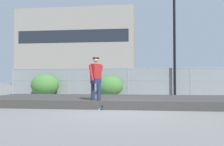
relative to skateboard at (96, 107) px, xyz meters
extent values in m
plane|color=slate|center=(0.82, -0.61, -0.06)|extent=(120.00, 120.00, 0.00)
cube|color=#3D3A38|center=(0.82, 1.64, 0.10)|extent=(11.68, 3.70, 0.32)
cube|color=#2D608C|center=(0.00, 0.00, 0.00)|extent=(0.78, 0.60, 0.02)
cylinder|color=silver|center=(0.27, -0.06, -0.03)|extent=(0.06, 0.05, 0.05)
cylinder|color=silver|center=(0.17, -0.21, -0.03)|extent=(0.06, 0.05, 0.05)
cylinder|color=silver|center=(-0.17, 0.21, -0.03)|extent=(0.06, 0.05, 0.05)
cylinder|color=silver|center=(-0.27, 0.06, -0.03)|extent=(0.06, 0.05, 0.05)
cube|color=#99999E|center=(0.22, -0.14, -0.01)|extent=(0.12, 0.15, 0.01)
cube|color=#99999E|center=(-0.22, 0.14, -0.01)|extent=(0.12, 0.15, 0.01)
cube|color=black|center=(0.19, -0.12, 0.06)|extent=(0.29, 0.23, 0.09)
cube|color=black|center=(-0.19, 0.12, 0.06)|extent=(0.29, 0.23, 0.09)
cylinder|color=#1E284C|center=(0.13, -0.08, 0.49)|extent=(0.13, 0.13, 0.78)
cylinder|color=#1E284C|center=(-0.13, 0.08, 0.49)|extent=(0.13, 0.13, 0.78)
cube|color=#1E284C|center=(0.00, 0.00, 0.97)|extent=(0.38, 0.42, 0.18)
cube|color=maroon|center=(0.00, 0.00, 1.33)|extent=(0.39, 0.44, 0.54)
cylinder|color=maroon|center=(0.13, 0.21, 1.27)|extent=(0.24, 0.20, 0.58)
cylinder|color=maroon|center=(-0.13, -0.21, 1.27)|extent=(0.24, 0.20, 0.58)
sphere|color=tan|center=(0.00, 0.00, 1.75)|extent=(0.21, 0.21, 0.21)
cylinder|color=black|center=(0.00, 0.00, 1.81)|extent=(0.24, 0.24, 0.05)
cylinder|color=gray|center=(-7.31, 7.21, 0.87)|extent=(0.06, 0.06, 1.85)
cylinder|color=gray|center=(-3.24, 7.21, 0.87)|extent=(0.06, 0.06, 1.85)
cylinder|color=gray|center=(0.82, 7.21, 0.87)|extent=(0.06, 0.06, 1.85)
cylinder|color=gray|center=(4.89, 7.21, 0.87)|extent=(0.06, 0.06, 1.85)
cylinder|color=gray|center=(0.82, 7.21, 1.75)|extent=(16.27, 0.04, 0.04)
cylinder|color=gray|center=(0.82, 7.21, 0.96)|extent=(16.27, 0.04, 0.04)
cylinder|color=gray|center=(0.82, 7.21, 0.00)|extent=(16.27, 0.04, 0.04)
cube|color=gray|center=(0.82, 7.21, 0.87)|extent=(16.27, 0.01, 1.85)
cylinder|color=black|center=(3.85, 6.89, 3.65)|extent=(0.16, 0.16, 7.41)
cube|color=#474C54|center=(-3.61, 9.84, 0.61)|extent=(4.42, 1.86, 0.70)
cube|color=#23282D|center=(-3.81, 9.84, 1.28)|extent=(2.22, 1.63, 0.64)
cylinder|color=black|center=(-2.24, 10.68, 0.26)|extent=(0.64, 0.25, 0.64)
cylinder|color=black|center=(-2.26, 8.97, 0.26)|extent=(0.64, 0.25, 0.64)
cylinder|color=black|center=(-4.96, 10.71, 0.26)|extent=(0.64, 0.25, 0.64)
cylinder|color=black|center=(-4.99, 9.00, 0.26)|extent=(0.64, 0.25, 0.64)
cube|color=black|center=(1.66, 9.74, 0.61)|extent=(4.43, 1.88, 0.70)
cube|color=#23282D|center=(1.46, 9.73, 1.28)|extent=(2.23, 1.64, 0.64)
cylinder|color=black|center=(3.01, 10.61, 0.26)|extent=(0.64, 0.25, 0.64)
cylinder|color=black|center=(3.04, 8.90, 0.26)|extent=(0.64, 0.25, 0.64)
cylinder|color=black|center=(0.28, 10.57, 0.26)|extent=(0.64, 0.25, 0.64)
cylinder|color=black|center=(0.31, 8.86, 0.26)|extent=(0.64, 0.25, 0.64)
cylinder|color=black|center=(7.05, 10.56, 0.26)|extent=(0.64, 0.25, 0.64)
cylinder|color=black|center=(7.03, 8.85, 0.26)|extent=(0.64, 0.25, 0.64)
cube|color=gray|center=(-11.55, 43.61, 7.72)|extent=(24.29, 14.12, 15.55)
cube|color=#1E232B|center=(-11.55, 36.53, 9.58)|extent=(22.34, 0.04, 2.50)
ellipsoid|color=#477F38|center=(-4.65, 6.55, 0.67)|extent=(1.87, 1.53, 1.45)
ellipsoid|color=#477F38|center=(-0.29, 6.43, 0.61)|extent=(1.73, 1.41, 1.33)
camera|label=1|loc=(1.57, -8.51, 1.03)|focal=37.75mm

